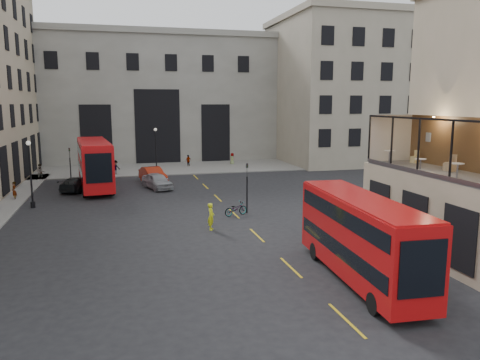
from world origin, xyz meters
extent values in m
plane|color=black|center=(0.00, 0.00, 0.00)|extent=(140.00, 140.00, 0.00)
cube|color=black|center=(4.98, 0.00, 2.00)|extent=(0.08, 9.20, 3.00)
cube|color=brown|center=(7.97, 0.00, 6.05)|extent=(0.04, 10.00, 2.90)
cube|color=beige|center=(6.50, 5.00, 6.05)|extent=(3.00, 0.04, 2.90)
cube|color=black|center=(6.50, 0.00, 7.50)|extent=(3.00, 10.00, 0.04)
cube|color=slate|center=(5.00, 0.00, 4.70)|extent=(0.12, 10.00, 0.18)
cube|color=black|center=(5.00, 0.00, 7.45)|extent=(0.12, 10.00, 0.10)
cube|color=beige|center=(7.92, 3.20, 6.20)|extent=(0.04, 0.45, 0.55)
cylinder|color=#FFD899|center=(7.30, 2.00, 7.45)|extent=(0.12, 0.12, 0.05)
cube|color=tan|center=(6.50, 0.00, 2.25)|extent=(3.00, 11.00, 4.50)
cube|color=slate|center=(6.50, 0.00, 4.55)|extent=(3.00, 10.00, 0.10)
cube|color=#9A9990|center=(-5.00, 48.00, 9.00)|extent=(34.00, 10.00, 18.00)
cube|color=#9A9990|center=(-5.00, 48.00, 17.60)|extent=(35.00, 10.60, 0.80)
cube|color=black|center=(-5.00, 42.96, 5.00)|extent=(6.00, 0.12, 10.00)
cube|color=black|center=(-13.00, 42.96, 4.00)|extent=(4.00, 0.12, 8.00)
cube|color=black|center=(3.00, 42.96, 4.00)|extent=(4.00, 0.12, 8.00)
cube|color=#A79B86|center=(20.00, 40.00, 10.00)|extent=(16.00, 18.00, 20.00)
cube|color=#A79B86|center=(20.00, 40.00, 19.60)|extent=(16.60, 18.60, 0.80)
cube|color=slate|center=(-6.00, 38.00, 0.06)|extent=(40.00, 12.00, 0.12)
cylinder|color=black|center=(-1.00, 12.00, 1.40)|extent=(0.10, 0.10, 2.80)
imported|color=black|center=(-1.00, 12.00, 3.30)|extent=(0.16, 0.20, 1.00)
cylinder|color=black|center=(-15.00, 28.00, 1.40)|extent=(0.10, 0.10, 2.80)
imported|color=black|center=(-15.00, 28.00, 3.30)|extent=(0.16, 0.20, 1.00)
cylinder|color=black|center=(-17.00, 18.00, 2.50)|extent=(0.14, 0.14, 5.00)
cylinder|color=black|center=(-17.00, 18.00, 0.25)|extent=(0.36, 0.36, 0.50)
sphere|color=silver|center=(-17.00, 18.00, 5.15)|extent=(0.36, 0.36, 0.36)
cylinder|color=black|center=(-6.00, 34.00, 2.50)|extent=(0.14, 0.14, 5.00)
cylinder|color=black|center=(-6.00, 34.00, 0.25)|extent=(0.36, 0.36, 0.50)
sphere|color=silver|center=(-6.00, 34.00, 5.15)|extent=(0.36, 0.36, 0.36)
cube|color=#AC0C0D|center=(0.50, -2.39, 2.13)|extent=(2.84, 10.07, 3.53)
cube|color=black|center=(0.50, -2.39, 1.63)|extent=(2.85, 9.53, 0.72)
cube|color=black|center=(0.50, -2.39, 3.21)|extent=(2.85, 9.53, 0.72)
cube|color=#AC0C0D|center=(0.50, -2.39, 3.92)|extent=(2.74, 9.87, 0.11)
cylinder|color=black|center=(-0.32, 0.85, 0.45)|extent=(0.31, 0.92, 0.91)
cylinder|color=black|center=(1.70, 0.73, 0.45)|extent=(0.31, 0.92, 0.91)
cylinder|color=black|center=(-0.71, -5.81, 0.45)|extent=(0.31, 0.92, 0.91)
cylinder|color=black|center=(1.30, -5.93, 0.45)|extent=(0.31, 0.92, 0.91)
cube|color=red|center=(-12.55, 25.57, 2.49)|extent=(3.89, 11.89, 4.14)
cube|color=black|center=(-12.55, 25.57, 1.91)|extent=(3.86, 11.26, 0.85)
cube|color=black|center=(-12.55, 25.57, 3.77)|extent=(3.86, 11.26, 0.85)
cube|color=red|center=(-12.55, 25.57, 4.59)|extent=(3.76, 11.64, 0.13)
cylinder|color=black|center=(-14.15, 29.15, 0.53)|extent=(0.41, 1.09, 1.06)
cylinder|color=black|center=(-11.75, 29.41, 0.53)|extent=(0.41, 1.09, 1.06)
cylinder|color=black|center=(-13.31, 21.38, 0.53)|extent=(0.41, 1.09, 1.06)
cylinder|color=black|center=(-10.91, 21.64, 0.53)|extent=(0.41, 1.09, 1.06)
imported|color=#919499|center=(-6.75, 23.86, 0.77)|extent=(3.12, 4.86, 1.54)
imported|color=#981E09|center=(-6.88, 27.53, 0.81)|extent=(2.81, 5.16, 1.61)
imported|color=black|center=(-14.13, 24.58, 0.67)|extent=(3.45, 4.97, 1.34)
imported|color=gray|center=(-2.00, 11.47, 0.50)|extent=(2.02, 1.29, 1.00)
imported|color=#EBF71A|center=(-4.53, 8.05, 0.89)|extent=(0.58, 0.74, 1.78)
imported|color=gray|center=(-18.47, 32.26, 0.87)|extent=(0.95, 0.80, 1.74)
imported|color=gray|center=(-10.69, 33.70, 0.87)|extent=(1.29, 1.09, 1.73)
imported|color=gray|center=(-1.57, 38.49, 0.79)|extent=(0.99, 0.84, 1.59)
imported|color=gray|center=(4.45, 39.21, 0.79)|extent=(0.92, 0.89, 1.59)
imported|color=gray|center=(-19.00, 21.44, 0.80)|extent=(0.52, 0.66, 1.61)
cylinder|color=beige|center=(5.75, -2.11, 5.34)|extent=(0.61, 0.61, 0.04)
cylinder|color=slate|center=(5.75, -2.11, 4.97)|extent=(0.08, 0.08, 0.71)
cylinder|color=slate|center=(5.75, -2.11, 4.62)|extent=(0.45, 0.45, 0.03)
cylinder|color=silver|center=(5.36, 0.24, 5.30)|extent=(0.57, 0.57, 0.04)
cylinder|color=slate|center=(5.36, 0.24, 4.95)|extent=(0.08, 0.08, 0.67)
cylinder|color=slate|center=(5.36, 0.24, 4.61)|extent=(0.42, 0.42, 0.03)
cylinder|color=beige|center=(5.67, 3.71, 5.39)|extent=(0.65, 0.65, 0.04)
cylinder|color=slate|center=(5.67, 3.71, 5.00)|extent=(0.09, 0.09, 0.75)
cylinder|color=slate|center=(5.67, 3.71, 4.62)|extent=(0.47, 0.47, 0.03)
cube|color=tan|center=(7.10, 0.10, 4.84)|extent=(0.51, 0.51, 0.48)
cube|color=tan|center=(7.30, 0.13, 5.29)|extent=(0.11, 0.45, 0.42)
cube|color=tan|center=(7.07, 0.25, 4.80)|extent=(0.43, 0.43, 0.40)
cube|color=tan|center=(7.24, 0.22, 5.18)|extent=(0.10, 0.38, 0.36)
cube|color=#DEC680|center=(7.36, 3.63, 4.81)|extent=(0.46, 0.46, 0.41)
cube|color=#DEC680|center=(7.53, 3.66, 5.19)|extent=(0.12, 0.38, 0.36)
camera|label=1|loc=(-10.19, -21.26, 8.28)|focal=35.00mm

